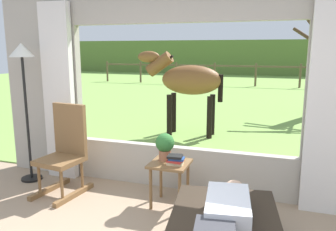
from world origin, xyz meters
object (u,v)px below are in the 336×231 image
at_px(potted_plant, 165,145).
at_px(floor_lamp_left, 23,71).
at_px(pasture_tree, 324,60).
at_px(reclining_person, 223,223).
at_px(book_stack, 175,160).
at_px(rocking_chair, 65,150).
at_px(horse, 187,81).
at_px(side_table, 170,170).

distance_m(potted_plant, floor_lamp_left, 2.15).
relative_size(floor_lamp_left, pasture_tree, 0.60).
xyz_separation_m(reclining_person, book_stack, (-0.72, 1.12, 0.05)).
distance_m(book_stack, pasture_tree, 6.94).
height_order(rocking_chair, horse, horse).
bearing_deg(potted_plant, rocking_chair, -175.29).
xyz_separation_m(side_table, floor_lamp_left, (-2.08, 0.13, 1.08)).
distance_m(side_table, book_stack, 0.18).
relative_size(side_table, book_stack, 2.65).
bearing_deg(pasture_tree, reclining_person, -100.27).
xyz_separation_m(horse, pasture_tree, (2.87, 3.30, 0.34)).
bearing_deg(book_stack, side_table, 147.30).
height_order(side_table, potted_plant, potted_plant).
bearing_deg(pasture_tree, potted_plant, -109.50).
height_order(potted_plant, book_stack, potted_plant).
bearing_deg(floor_lamp_left, potted_plant, -2.02).
bearing_deg(floor_lamp_left, horse, 65.42).
height_order(reclining_person, pasture_tree, pasture_tree).
bearing_deg(side_table, horse, 102.00).
height_order(potted_plant, pasture_tree, pasture_tree).
distance_m(horse, pasture_tree, 4.39).
xyz_separation_m(rocking_chair, horse, (0.69, 3.23, 0.61)).
distance_m(rocking_chair, side_table, 1.37).
bearing_deg(floor_lamp_left, pasture_tree, 56.11).
bearing_deg(pasture_tree, side_table, -108.70).
bearing_deg(rocking_chair, pasture_tree, 68.46).
xyz_separation_m(side_table, book_stack, (0.09, -0.05, 0.15)).
relative_size(reclining_person, rocking_chair, 1.28).
bearing_deg(potted_plant, horse, 100.81).
xyz_separation_m(rocking_chair, potted_plant, (1.29, 0.11, 0.16)).
distance_m(potted_plant, horse, 3.22).
height_order(reclining_person, rocking_chair, rocking_chair).
bearing_deg(potted_plant, side_table, -36.87).
bearing_deg(reclining_person, side_table, 116.25).
relative_size(side_table, floor_lamp_left, 0.28).
bearing_deg(pasture_tree, horse, -131.02).
bearing_deg(floor_lamp_left, book_stack, -4.90).
bearing_deg(pasture_tree, rocking_chair, -118.60).
distance_m(reclining_person, horse, 4.65).
height_order(floor_lamp_left, horse, floor_lamp_left).
relative_size(potted_plant, pasture_tree, 0.10).
height_order(reclining_person, potted_plant, potted_plant).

